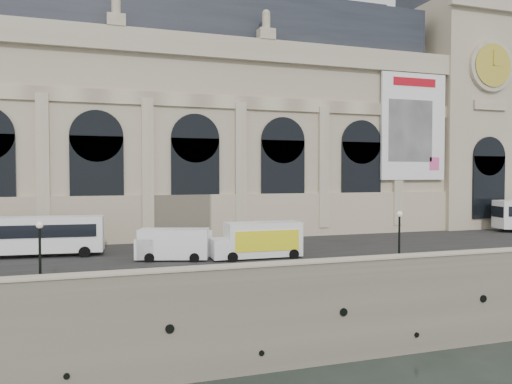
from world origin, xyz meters
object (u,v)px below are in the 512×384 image
(van_b, at_px, (169,244))
(lamp_left, at_px, (40,256))
(bus_left, at_px, (32,235))
(box_truck, at_px, (258,240))
(lamp_right, at_px, (399,239))
(van_c, at_px, (177,244))

(van_b, relative_size, lamp_left, 1.48)
(bus_left, bearing_deg, box_truck, -19.83)
(van_b, height_order, box_truck, box_truck)
(lamp_right, bearing_deg, lamp_left, 179.05)
(van_b, bearing_deg, box_truck, -10.72)
(bus_left, xyz_separation_m, lamp_right, (27.42, -13.71, 0.20))
(van_b, relative_size, lamp_right, 1.45)
(van_b, distance_m, lamp_right, 18.47)
(van_b, bearing_deg, lamp_left, -138.63)
(van_c, distance_m, lamp_right, 18.31)
(van_c, relative_size, lamp_left, 1.28)
(lamp_right, bearing_deg, van_b, 152.63)
(van_c, height_order, lamp_left, lamp_left)
(bus_left, xyz_separation_m, lamp_left, (1.89, -13.29, 0.15))
(box_truck, bearing_deg, van_b, 169.28)
(box_truck, height_order, lamp_right, lamp_right)
(van_c, xyz_separation_m, lamp_right, (15.57, -9.59, 0.97))
(van_b, height_order, van_c, van_b)
(van_b, bearing_deg, bus_left, 154.66)
(lamp_left, bearing_deg, van_b, 41.37)
(van_c, xyz_separation_m, box_truck, (6.47, -2.49, 0.37))
(van_b, distance_m, lamp_left, 12.22)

